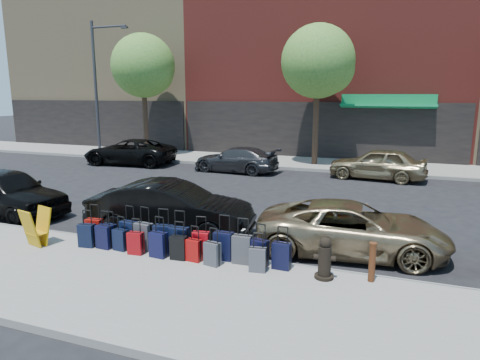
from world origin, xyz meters
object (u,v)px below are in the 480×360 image
at_px(suitcase_front_5, 179,241).
at_px(car_far_1, 236,160).
at_px(car_near_2, 352,229).
at_px(car_far_0, 130,152).
at_px(tree_center, 321,63).
at_px(bollard, 372,262).
at_px(display_rack, 36,228).
at_px(car_near_0, 7,192).
at_px(car_far_2, 378,164).
at_px(tree_left, 145,68).
at_px(car_near_1, 171,209).
at_px(fire_hydrant, 325,259).
at_px(streetlight, 98,81).

relative_size(suitcase_front_5, car_far_1, 0.24).
bearing_deg(car_near_2, car_far_0, 47.70).
height_order(car_far_0, car_far_1, car_far_0).
xyz_separation_m(tree_center, car_far_1, (-3.57, -2.97, -4.78)).
xyz_separation_m(bollard, car_far_1, (-7.24, 11.34, 0.06)).
relative_size(tree_center, bollard, 8.85).
height_order(tree_center, suitcase_front_5, tree_center).
distance_m(display_rack, car_near_0, 4.17).
height_order(car_far_1, car_far_2, car_far_2).
distance_m(car_near_0, car_near_2, 10.93).
relative_size(bollard, car_far_1, 0.19).
distance_m(tree_left, car_near_1, 16.14).
relative_size(bollard, display_rack, 0.87).
height_order(tree_left, display_rack, tree_left).
bearing_deg(tree_center, car_near_0, -121.50).
relative_size(tree_left, car_near_1, 1.60).
height_order(tree_left, car_near_0, tree_left).
relative_size(tree_left, fire_hydrant, 8.19).
distance_m(streetlight, fire_hydrant, 21.65).
xyz_separation_m(tree_center, streetlight, (-13.44, -0.70, -0.75)).
bearing_deg(car_far_0, tree_left, -174.09).
bearing_deg(car_far_1, streetlight, -98.70).
xyz_separation_m(streetlight, car_far_2, (16.66, -1.80, -3.93)).
relative_size(car_near_0, car_near_1, 0.99).
xyz_separation_m(tree_center, car_near_2, (3.09, -12.45, -4.77)).
relative_size(streetlight, fire_hydrant, 9.01).
xyz_separation_m(tree_left, bollard, (14.17, -14.31, -4.84)).
bearing_deg(car_far_2, tree_center, -121.54).
relative_size(streetlight, car_far_2, 1.86).
relative_size(car_near_0, car_far_1, 1.03).
height_order(tree_center, display_rack, tree_center).
bearing_deg(suitcase_front_5, display_rack, -172.41).
bearing_deg(suitcase_front_5, car_near_1, 121.25).
bearing_deg(car_far_2, car_near_1, -19.64).
bearing_deg(streetlight, car_near_2, -35.41).
bearing_deg(display_rack, car_far_1, 100.52).
relative_size(streetlight, car_near_0, 1.79).
bearing_deg(car_near_0, bollard, -89.85).
height_order(tree_center, car_near_2, tree_center).
relative_size(car_near_1, car_far_2, 1.06).
height_order(bollard, car_near_0, car_near_0).
xyz_separation_m(fire_hydrant, bollard, (0.92, 0.18, 0.01)).
height_order(tree_center, car_near_0, tree_center).
height_order(suitcase_front_5, bollard, suitcase_front_5).
height_order(streetlight, car_near_1, streetlight).
bearing_deg(car_far_1, car_near_2, 39.35).
bearing_deg(car_near_0, tree_left, 19.57).
bearing_deg(car_far_1, suitcase_front_5, 18.45).
relative_size(car_far_1, car_far_2, 1.01).
relative_size(car_near_2, car_far_2, 1.07).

